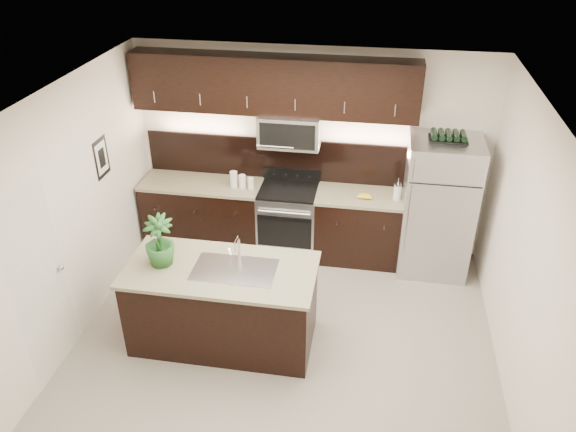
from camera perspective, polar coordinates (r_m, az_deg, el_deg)
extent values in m
plane|color=gray|center=(6.36, -0.26, -12.02)|extent=(4.50, 4.50, 0.00)
cube|color=silver|center=(7.29, 2.39, 6.58)|extent=(4.50, 0.02, 2.70)
cube|color=silver|center=(4.02, -5.33, -16.69)|extent=(4.50, 0.02, 2.70)
cube|color=silver|center=(6.27, -20.99, 0.26)|extent=(0.02, 4.00, 2.70)
cube|color=silver|center=(5.67, 22.79, -3.50)|extent=(0.02, 4.00, 2.70)
cube|color=white|center=(4.96, -0.33, 11.71)|extent=(4.50, 4.00, 0.02)
cube|color=silver|center=(5.88, -23.82, -6.49)|extent=(0.04, 0.80, 2.02)
sphere|color=silver|center=(6.08, -22.06, -4.87)|extent=(0.06, 0.06, 0.06)
cube|color=black|center=(6.72, -18.40, 5.63)|extent=(0.01, 0.32, 0.46)
cube|color=white|center=(6.72, -18.38, 5.63)|extent=(0.00, 0.24, 0.36)
cube|color=black|center=(7.72, -8.53, 0.17)|extent=(1.57, 0.62, 0.90)
cube|color=black|center=(7.39, 7.40, -1.19)|extent=(1.16, 0.62, 0.90)
cube|color=#B2B2B7|center=(7.47, 0.03, -0.57)|extent=(0.76, 0.62, 0.90)
cube|color=black|center=(7.24, 0.04, 2.59)|extent=(0.76, 0.60, 0.03)
cube|color=#B8B48A|center=(7.49, -8.80, 3.28)|extent=(1.59, 0.65, 0.04)
cube|color=#B8B48A|center=(7.16, 7.64, 2.01)|extent=(1.18, 0.65, 0.04)
cube|color=black|center=(7.40, -1.16, 5.85)|extent=(3.49, 0.02, 0.56)
cube|color=#B2B2B7|center=(7.01, 0.19, 8.70)|extent=(0.76, 0.40, 0.40)
cube|color=black|center=(6.89, -1.48, 13.16)|extent=(3.49, 0.33, 0.70)
cube|color=black|center=(6.07, -6.60, -9.06)|extent=(1.90, 0.90, 0.90)
cube|color=#B8B48A|center=(5.79, -6.88, -5.46)|extent=(1.96, 0.96, 0.04)
cube|color=silver|center=(5.74, -5.44, -5.41)|extent=(0.84, 0.50, 0.01)
cylinder|color=silver|center=(5.84, -4.99, -3.31)|extent=(0.03, 0.03, 0.24)
cylinder|color=silver|center=(5.70, -5.22, -2.44)|extent=(0.02, 0.14, 0.02)
cylinder|color=silver|center=(5.67, -5.37, -3.24)|extent=(0.02, 0.02, 0.10)
cube|color=#B2B2B7|center=(7.17, 14.95, 0.90)|extent=(0.85, 0.77, 1.76)
cube|color=black|center=(6.79, 15.95, 7.51)|extent=(0.44, 0.27, 0.03)
cylinder|color=black|center=(6.76, 14.60, 8.04)|extent=(0.07, 0.25, 0.07)
cylinder|color=black|center=(6.76, 15.31, 7.97)|extent=(0.07, 0.25, 0.07)
cylinder|color=black|center=(6.77, 16.01, 7.90)|extent=(0.07, 0.25, 0.07)
cylinder|color=black|center=(6.79, 16.71, 7.83)|extent=(0.07, 0.25, 0.07)
cylinder|color=black|center=(6.80, 17.40, 7.76)|extent=(0.07, 0.25, 0.07)
imported|color=#204F1F|center=(5.80, -12.96, -2.49)|extent=(0.35, 0.35, 0.55)
cylinder|color=silver|center=(7.27, -5.53, 3.74)|extent=(0.10, 0.10, 0.21)
cylinder|color=silver|center=(7.25, -4.66, 3.52)|extent=(0.09, 0.09, 0.18)
cylinder|color=silver|center=(7.22, -3.80, 3.33)|extent=(0.08, 0.08, 0.15)
cylinder|color=silver|center=(7.07, 11.04, 2.37)|extent=(0.10, 0.10, 0.19)
cylinder|color=silver|center=(7.02, 11.12, 3.12)|extent=(0.10, 0.10, 0.02)
cylinder|color=silver|center=(7.00, 11.16, 3.47)|extent=(0.01, 0.01, 0.08)
ellipsoid|color=gold|center=(7.07, 7.42, 2.08)|extent=(0.19, 0.15, 0.06)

